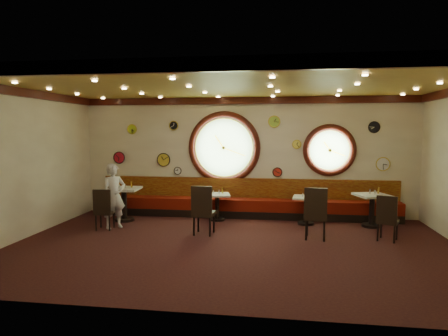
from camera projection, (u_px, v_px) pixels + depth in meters
floor at (233, 246)px, 8.02m from camera, size 9.00×6.00×0.00m
ceiling at (233, 85)px, 7.71m from camera, size 9.00×6.00×0.02m
wall_back at (246, 157)px, 10.82m from camera, size 9.00×0.02×3.20m
wall_front at (203, 189)px, 4.91m from camera, size 9.00×0.02×3.20m
wall_left at (23, 164)px, 8.50m from camera, size 0.02×6.00×3.20m
molding_back at (246, 101)px, 10.63m from camera, size 9.00×0.10×0.18m
molding_front at (204, 65)px, 4.82m from camera, size 9.00×0.10×0.18m
molding_left at (22, 92)px, 8.35m from camera, size 0.10×6.00×0.18m
banquette_base at (245, 213)px, 10.69m from camera, size 8.00×0.55×0.20m
banquette_seat at (245, 204)px, 10.66m from camera, size 8.00×0.55×0.30m
banquette_back at (246, 188)px, 10.84m from camera, size 8.00×0.10×0.55m
porthole_left_glass at (224, 148)px, 10.88m from camera, size 1.66×0.02×1.66m
porthole_left_frame at (224, 148)px, 10.86m from camera, size 1.98×0.18×1.98m
porthole_left_ring at (224, 148)px, 10.83m from camera, size 1.61×0.03×1.61m
porthole_right_glass at (329, 150)px, 10.49m from camera, size 1.10×0.02×1.10m
porthole_right_frame at (329, 150)px, 10.47m from camera, size 1.38×0.18×1.38m
porthole_right_ring at (330, 150)px, 10.44m from camera, size 1.09×0.03×1.09m
wall_clock_0 at (277, 172)px, 10.70m from camera, size 0.24×0.03×0.24m
wall_clock_1 at (164, 160)px, 11.12m from camera, size 0.36×0.03×0.36m
wall_clock_2 at (178, 171)px, 11.09m from camera, size 0.20×0.03×0.20m
wall_clock_3 at (374, 127)px, 10.24m from camera, size 0.28×0.03×0.28m
wall_clock_4 at (174, 126)px, 10.98m from camera, size 0.24×0.03×0.24m
wall_clock_5 at (132, 129)px, 11.16m from camera, size 0.26×0.03×0.26m
wall_clock_6 at (383, 164)px, 10.29m from camera, size 0.34×0.03×0.34m
wall_clock_7 at (274, 122)px, 10.59m from camera, size 0.30×0.03×0.30m
wall_clock_8 at (119, 158)px, 11.30m from camera, size 0.32×0.03×0.32m
wall_clock_9 at (297, 144)px, 10.56m from camera, size 0.22×0.03×0.22m
table_a at (124, 200)px, 10.22m from camera, size 0.84×0.84×0.86m
table_b at (217, 204)px, 10.28m from camera, size 0.75×0.75×0.69m
table_c at (306, 207)px, 9.84m from camera, size 0.69×0.69×0.69m
table_d at (372, 206)px, 9.58m from camera, size 0.91×0.91×0.79m
chair_a at (103, 207)px, 9.25m from camera, size 0.44×0.44×0.60m
chair_b at (203, 207)px, 8.80m from camera, size 0.49×0.49×0.69m
chair_c at (316, 210)px, 8.42m from camera, size 0.52×0.52×0.70m
chair_d at (387, 215)px, 8.30m from camera, size 0.54×0.54×0.60m
condiment_a_salt at (119, 186)px, 10.22m from camera, size 0.04×0.04×0.10m
condiment_b_salt at (213, 192)px, 10.33m from camera, size 0.03×0.03×0.09m
condiment_c_salt at (303, 195)px, 9.82m from camera, size 0.03×0.03×0.09m
condiment_d_salt at (370, 192)px, 9.60m from camera, size 0.04×0.04×0.11m
condiment_a_pepper at (125, 186)px, 10.21m from camera, size 0.04×0.04×0.10m
condiment_b_pepper at (219, 192)px, 10.25m from camera, size 0.04×0.04×0.11m
condiment_c_pepper at (307, 195)px, 9.77m from camera, size 0.03×0.03×0.09m
condiment_d_pepper at (375, 192)px, 9.53m from camera, size 0.04×0.04×0.11m
condiment_a_bottle at (132, 184)px, 10.24m from camera, size 0.05×0.05×0.15m
condiment_b_bottle at (223, 190)px, 10.34m from camera, size 0.05×0.05×0.15m
condiment_c_bottle at (310, 193)px, 9.85m from camera, size 0.05×0.05×0.16m
condiment_d_bottle at (378, 190)px, 9.65m from camera, size 0.05×0.05×0.16m
waiter at (114, 196)px, 9.45m from camera, size 0.66×0.66×1.54m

